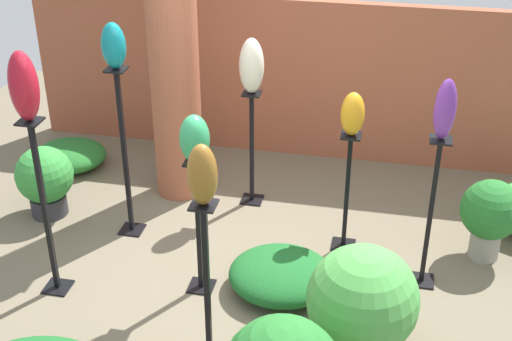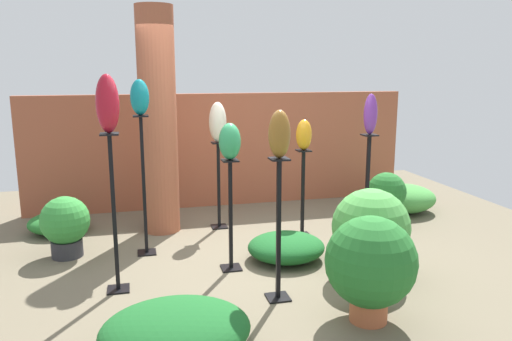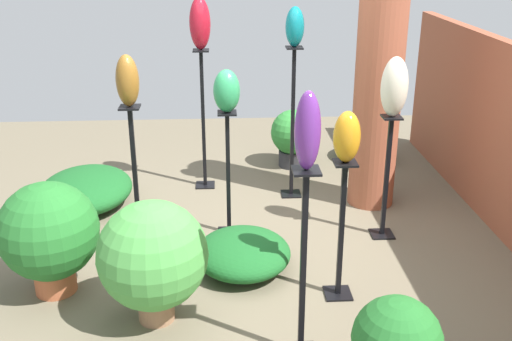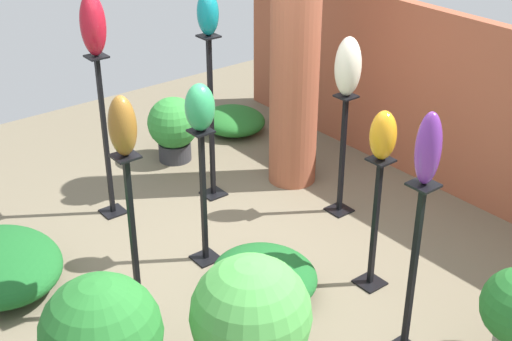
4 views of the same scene
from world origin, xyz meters
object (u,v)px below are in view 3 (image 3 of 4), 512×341
brick_pillar (380,67)px  potted_plant_mid_left (49,233)px  potted_plant_front_right (153,257)px  potted_plant_near_pillar (293,135)px  art_vase_teal (295,27)px  pedestal_violet (303,274)px  art_vase_violet (308,131)px  pedestal_ivory (386,183)px  art_vase_jade (227,91)px  pedestal_bronze (136,187)px  pedestal_jade (228,180)px  art_vase_amber (347,137)px  art_vase_ivory (394,87)px  pedestal_teal (292,129)px  art_vase_bronze (127,81)px  pedestal_ruby (203,126)px  art_vase_ruby (200,23)px  pedestal_amber (341,237)px

brick_pillar → potted_plant_mid_left: size_ratio=3.14×
potted_plant_front_right → potted_plant_near_pillar: bearing=156.2°
art_vase_teal → potted_plant_near_pillar: bearing=172.2°
pedestal_violet → art_vase_violet: size_ratio=2.77×
brick_pillar → pedestal_ivory: brick_pillar is taller
art_vase_jade → potted_plant_mid_left: (0.87, -1.32, -0.82)m
pedestal_ivory → pedestal_bronze: bearing=-85.9°
pedestal_jade → art_vase_amber: 1.50m
potted_plant_near_pillar → pedestal_ivory: bearing=18.6°
art_vase_ivory → pedestal_violet: bearing=-30.7°
pedestal_teal → potted_plant_near_pillar: size_ratio=2.29×
pedestal_violet → art_vase_bronze: (-1.43, -1.19, 0.89)m
art_vase_jade → art_vase_amber: art_vase_jade is taller
pedestal_teal → potted_plant_mid_left: 2.61m
pedestal_teal → pedestal_jade: bearing=-38.6°
pedestal_teal → pedestal_bronze: bearing=-52.3°
art_vase_violet → brick_pillar: bearing=156.6°
pedestal_bronze → potted_plant_front_right: bearing=13.2°
art_vase_teal → potted_plant_mid_left: art_vase_teal is taller
pedestal_ruby → art_vase_teal: art_vase_teal is taller
art_vase_ruby → potted_plant_near_pillar: 1.77m
pedestal_teal → pedestal_amber: pedestal_teal is taller
pedestal_ivory → art_vase_ivory: (-0.00, 0.00, 0.85)m
pedestal_bronze → pedestal_ivory: bearing=94.1°
pedestal_jade → potted_plant_front_right: pedestal_jade is taller
pedestal_teal → art_vase_ruby: size_ratio=3.02×
art_vase_bronze → art_vase_violet: 1.86m
art_vase_bronze → potted_plant_mid_left: 1.28m
brick_pillar → art_vase_ruby: size_ratio=5.40×
pedestal_ivory → pedestal_bronze: pedestal_bronze is taller
art_vase_ruby → potted_plant_near_pillar: art_vase_ruby is taller
pedestal_violet → pedestal_bronze: bearing=-140.2°
art_vase_jade → art_vase_amber: 1.31m
pedestal_teal → pedestal_violet: size_ratio=1.20×
pedestal_ruby → potted_plant_front_right: (2.38, -0.29, -0.18)m
art_vase_bronze → pedestal_amber: bearing=63.7°
potted_plant_front_right → potted_plant_mid_left: bearing=-116.9°
potted_plant_front_right → pedestal_ivory: bearing=121.3°
art_vase_jade → art_vase_amber: size_ratio=1.00×
pedestal_violet → art_vase_ivory: (-1.58, 0.94, 0.77)m
pedestal_jade → pedestal_bronze: (0.27, -0.76, 0.07)m
pedestal_jade → pedestal_ruby: size_ratio=0.78×
art_vase_amber → art_vase_bronze: bearing=-116.3°
pedestal_bronze → pedestal_amber: size_ratio=1.19×
potted_plant_front_right → potted_plant_near_pillar: size_ratio=1.32×
art_vase_ivory → art_vase_ruby: art_vase_ruby is taller
pedestal_teal → art_vase_jade: bearing=-38.6°
brick_pillar → potted_plant_near_pillar: brick_pillar is taller
art_vase_teal → pedestal_amber: bearing=4.4°
pedestal_jade → art_vase_ruby: (-1.11, -0.24, 1.19)m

